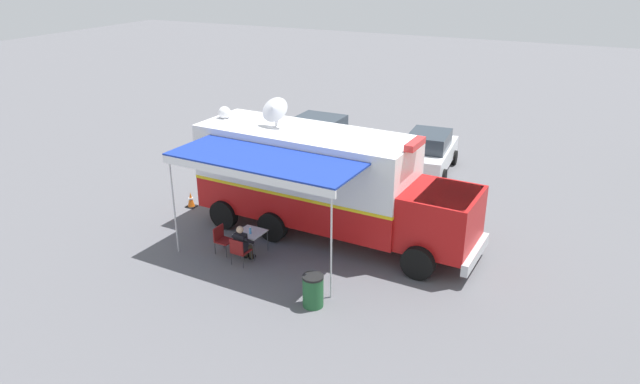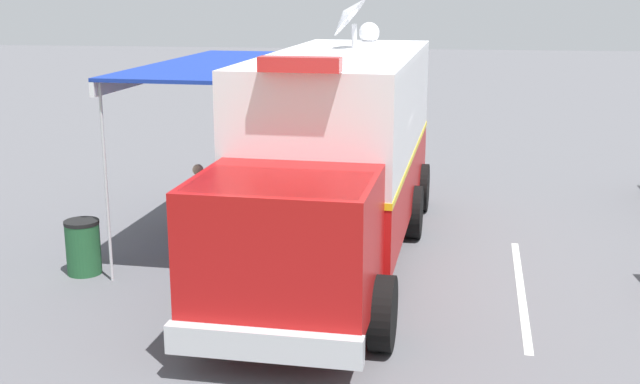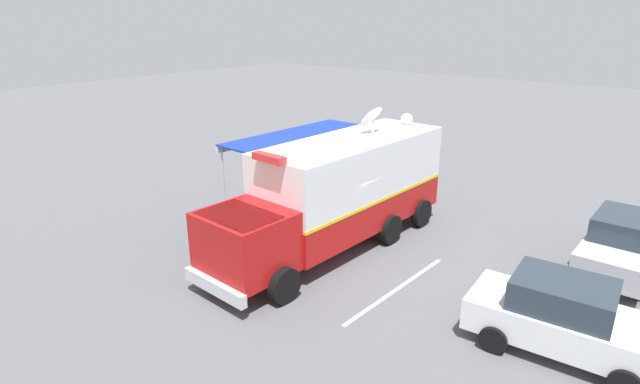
{
  "view_description": "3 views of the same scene",
  "coord_description": "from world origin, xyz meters",
  "px_view_note": "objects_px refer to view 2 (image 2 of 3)",
  "views": [
    {
      "loc": [
        15.96,
        8.23,
        8.79
      ],
      "look_at": [
        0.24,
        0.65,
        1.58
      ],
      "focal_mm": 32.71,
      "sensor_mm": 36.0,
      "label": 1
    },
    {
      "loc": [
        -1.54,
        14.3,
        4.59
      ],
      "look_at": [
        0.38,
        0.42,
        1.06
      ],
      "focal_mm": 45.34,
      "sensor_mm": 36.0,
      "label": 2
    },
    {
      "loc": [
        -9.09,
        13.18,
        7.24
      ],
      "look_at": [
        0.93,
        0.55,
        1.63
      ],
      "focal_mm": 28.32,
      "sensor_mm": 36.0,
      "label": 3
    }
  ],
  "objects_px": {
    "water_bottle": "(229,185)",
    "traffic_cone": "(358,172)",
    "folding_chair_at_table": "(194,200)",
    "folding_table": "(234,193)",
    "folding_chair_beside_table": "(228,190)",
    "trash_bin": "(83,247)",
    "command_truck": "(335,147)",
    "seated_responder": "(203,194)"
  },
  "relations": [
    {
      "from": "seated_responder",
      "to": "trash_bin",
      "type": "xyz_separation_m",
      "value": [
        1.2,
        2.97,
        -0.2
      ]
    },
    {
      "from": "folding_table",
      "to": "folding_chair_beside_table",
      "type": "relative_size",
      "value": 0.97
    },
    {
      "from": "folding_chair_beside_table",
      "to": "seated_responder",
      "type": "bearing_deg",
      "value": 74.68
    },
    {
      "from": "folding_chair_beside_table",
      "to": "seated_responder",
      "type": "xyz_separation_m",
      "value": [
        0.26,
        0.94,
        0.14
      ]
    },
    {
      "from": "folding_table",
      "to": "folding_chair_at_table",
      "type": "relative_size",
      "value": 0.97
    },
    {
      "from": "command_truck",
      "to": "seated_responder",
      "type": "distance_m",
      "value": 3.4
    },
    {
      "from": "folding_chair_at_table",
      "to": "folding_chair_beside_table",
      "type": "relative_size",
      "value": 1.0
    },
    {
      "from": "command_truck",
      "to": "water_bottle",
      "type": "xyz_separation_m",
      "value": [
        2.28,
        -1.47,
        -1.11
      ]
    },
    {
      "from": "water_bottle",
      "to": "folding_table",
      "type": "bearing_deg",
      "value": -150.41
    },
    {
      "from": "folding_chair_beside_table",
      "to": "traffic_cone",
      "type": "relative_size",
      "value": 1.5
    },
    {
      "from": "folding_table",
      "to": "water_bottle",
      "type": "relative_size",
      "value": 3.76
    },
    {
      "from": "trash_bin",
      "to": "folding_chair_beside_table",
      "type": "bearing_deg",
      "value": -110.42
    },
    {
      "from": "water_bottle",
      "to": "folding_chair_beside_table",
      "type": "distance_m",
      "value": 0.99
    },
    {
      "from": "water_bottle",
      "to": "traffic_cone",
      "type": "xyz_separation_m",
      "value": [
        -2.19,
        -3.99,
        -0.55
      ]
    },
    {
      "from": "folding_chair_at_table",
      "to": "seated_responder",
      "type": "distance_m",
      "value": 0.23
    },
    {
      "from": "folding_table",
      "to": "seated_responder",
      "type": "relative_size",
      "value": 0.67
    },
    {
      "from": "folding_table",
      "to": "traffic_cone",
      "type": "distance_m",
      "value": 4.48
    },
    {
      "from": "folding_chair_at_table",
      "to": "seated_responder",
      "type": "relative_size",
      "value": 0.7
    },
    {
      "from": "folding_chair_at_table",
      "to": "traffic_cone",
      "type": "bearing_deg",
      "value": -125.75
    },
    {
      "from": "folding_chair_beside_table",
      "to": "folding_chair_at_table",
      "type": "bearing_deg",
      "value": 64.38
    },
    {
      "from": "water_bottle",
      "to": "folding_chair_beside_table",
      "type": "relative_size",
      "value": 0.26
    },
    {
      "from": "folding_chair_at_table",
      "to": "folding_chair_beside_table",
      "type": "distance_m",
      "value": 1.03
    },
    {
      "from": "command_truck",
      "to": "water_bottle",
      "type": "relative_size",
      "value": 42.9
    },
    {
      "from": "folding_table",
      "to": "command_truck",
      "type": "bearing_deg",
      "value": 145.17
    },
    {
      "from": "trash_bin",
      "to": "traffic_cone",
      "type": "xyz_separation_m",
      "value": [
        -3.9,
        -7.0,
        -0.18
      ]
    },
    {
      "from": "seated_responder",
      "to": "traffic_cone",
      "type": "distance_m",
      "value": 4.87
    },
    {
      "from": "command_truck",
      "to": "trash_bin",
      "type": "relative_size",
      "value": 10.56
    },
    {
      "from": "command_truck",
      "to": "traffic_cone",
      "type": "relative_size",
      "value": 16.57
    },
    {
      "from": "folding_chair_beside_table",
      "to": "trash_bin",
      "type": "xyz_separation_m",
      "value": [
        1.46,
        3.91,
        -0.06
      ]
    },
    {
      "from": "water_bottle",
      "to": "traffic_cone",
      "type": "distance_m",
      "value": 4.58
    },
    {
      "from": "water_bottle",
      "to": "trash_bin",
      "type": "xyz_separation_m",
      "value": [
        1.72,
        3.01,
        -0.38
      ]
    },
    {
      "from": "folding_table",
      "to": "seated_responder",
      "type": "height_order",
      "value": "seated_responder"
    },
    {
      "from": "seated_responder",
      "to": "folding_table",
      "type": "bearing_deg",
      "value": -171.45
    },
    {
      "from": "command_truck",
      "to": "seated_responder",
      "type": "relative_size",
      "value": 7.69
    },
    {
      "from": "seated_responder",
      "to": "traffic_cone",
      "type": "bearing_deg",
      "value": -123.87
    },
    {
      "from": "command_truck",
      "to": "seated_responder",
      "type": "bearing_deg",
      "value": -27.07
    },
    {
      "from": "folding_chair_at_table",
      "to": "water_bottle",
      "type": "bearing_deg",
      "value": -177.73
    },
    {
      "from": "command_truck",
      "to": "folding_table",
      "type": "relative_size",
      "value": 11.41
    },
    {
      "from": "traffic_cone",
      "to": "folding_chair_at_table",
      "type": "bearing_deg",
      "value": 54.25
    },
    {
      "from": "command_truck",
      "to": "folding_chair_beside_table",
      "type": "xyz_separation_m",
      "value": [
        2.54,
        -2.37,
        -1.43
      ]
    },
    {
      "from": "folding_chair_beside_table",
      "to": "traffic_cone",
      "type": "distance_m",
      "value": 3.94
    },
    {
      "from": "command_truck",
      "to": "folding_chair_at_table",
      "type": "height_order",
      "value": "command_truck"
    }
  ]
}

